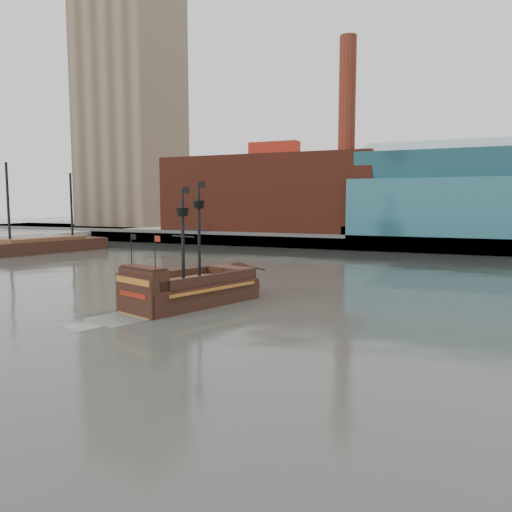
% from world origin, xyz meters
% --- Properties ---
extents(ground, '(400.00, 400.00, 0.00)m').
position_xyz_m(ground, '(0.00, 0.00, 0.00)').
color(ground, '#272A25').
rests_on(ground, ground).
extents(promenade_far, '(220.00, 60.00, 2.00)m').
position_xyz_m(promenade_far, '(0.00, 92.00, 1.00)').
color(promenade_far, slate).
rests_on(promenade_far, ground).
extents(seawall, '(220.00, 1.00, 2.60)m').
position_xyz_m(seawall, '(0.00, 62.50, 1.30)').
color(seawall, '#4C4C49').
rests_on(seawall, ground).
extents(skyline, '(149.00, 45.00, 62.00)m').
position_xyz_m(skyline, '(5.21, 84.56, 24.55)').
color(skyline, '#796148').
rests_on(skyline, promenade_far).
extents(pirate_ship, '(8.37, 14.60, 10.48)m').
position_xyz_m(pirate_ship, '(-5.39, 12.32, 0.95)').
color(pirate_ship, black).
rests_on(pirate_ship, ground).
extents(docked_vessel, '(9.31, 22.27, 14.78)m').
position_xyz_m(docked_vessel, '(-48.81, 38.44, 0.94)').
color(docked_vessel, black).
rests_on(docked_vessel, ground).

